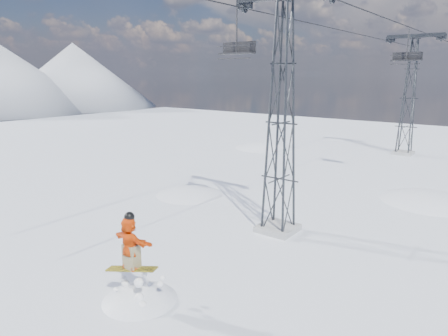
{
  "coord_description": "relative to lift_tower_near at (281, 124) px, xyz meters",
  "views": [
    {
      "loc": [
        10.11,
        -8.81,
        7.78
      ],
      "look_at": [
        0.39,
        4.02,
        3.98
      ],
      "focal_mm": 32.0,
      "sensor_mm": 36.0,
      "label": 1
    }
  ],
  "objects": [
    {
      "name": "lift_chair_near",
      "position": [
        -2.2,
        -0.56,
        3.48
      ],
      "size": [
        1.91,
        0.55,
        2.37
      ],
      "color": "black",
      "rests_on": "ground"
    },
    {
      "name": "lift_tower_near",
      "position": [
        0.0,
        0.0,
        0.0
      ],
      "size": [
        5.2,
        1.8,
        11.43
      ],
      "color": "#999999",
      "rests_on": "ground"
    },
    {
      "name": "snow_terrain",
      "position": [
        -5.57,
        13.24,
        -15.06
      ],
      "size": [
        39.0,
        37.0,
        22.0
      ],
      "color": "white",
      "rests_on": "ground"
    },
    {
      "name": "lift_tower_far",
      "position": [
        0.0,
        25.0,
        0.0
      ],
      "size": [
        5.2,
        1.8,
        11.43
      ],
      "color": "#999999",
      "rests_on": "ground"
    },
    {
      "name": "haul_cables",
      "position": [
        0.0,
        11.5,
        5.38
      ],
      "size": [
        4.46,
        51.0,
        0.06
      ],
      "color": "black",
      "rests_on": "ground"
    },
    {
      "name": "lift_chair_mid",
      "position": [
        2.2,
        13.28,
        3.44
      ],
      "size": [
        1.96,
        0.56,
        2.43
      ],
      "color": "black",
      "rests_on": "ground"
    },
    {
      "name": "ground",
      "position": [
        -0.8,
        -8.0,
        -5.47
      ],
      "size": [
        120.0,
        120.0,
        0.0
      ],
      "primitive_type": "plane",
      "color": "white",
      "rests_on": "ground"
    }
  ]
}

